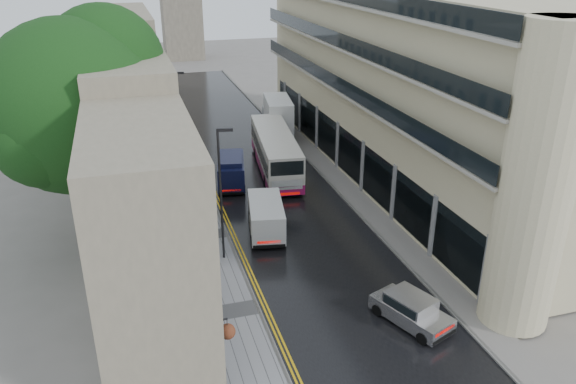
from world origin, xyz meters
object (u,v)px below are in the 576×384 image
silver_hatchback (424,330)px  lamp_post_near (221,196)px  white_van (253,230)px  navy_van (219,178)px  tree_near (77,136)px  tree_far (90,95)px  cream_bus (266,168)px  white_lorry (269,123)px  pedestrian (191,181)px  lamp_post_far (178,116)px

silver_hatchback → lamp_post_near: 12.82m
white_van → navy_van: size_ratio=0.98×
tree_near → silver_hatchback: (14.49, -13.90, -6.18)m
tree_far → cream_bus: tree_far is taller
cream_bus → silver_hatchback: (2.25, -19.68, -0.83)m
white_lorry → white_van: 19.61m
cream_bus → white_van: cream_bus is taller
white_lorry → pedestrian: size_ratio=4.55×
tree_far → white_lorry: 15.67m
silver_hatchback → white_van: (-5.29, 11.04, 0.33)m
lamp_post_near → silver_hatchback: bearing=-43.5°
silver_hatchback → pedestrian: bearing=89.2°
white_van → lamp_post_far: bearing=107.9°
white_lorry → lamp_post_near: bearing=-103.2°
tree_near → white_van: tree_near is taller
cream_bus → lamp_post_far: size_ratio=1.60×
navy_van → lamp_post_far: 9.17m
silver_hatchback → lamp_post_far: (-7.60, 28.12, 2.96)m
white_van → tree_far: bearing=129.5°
lamp_post_near → tree_far: bearing=123.2°
tree_far → pedestrian: tree_far is taller
tree_near → lamp_post_far: bearing=64.2°
tree_near → lamp_post_far: tree_near is taller
tree_near → pedestrian: bearing=43.5°
lamp_post_near → pedestrian: bearing=103.5°
tree_far → lamp_post_near: (6.95, -16.82, -2.25)m
tree_far → navy_van: bearing=-41.6°
white_lorry → navy_van: 12.12m
tree_near → white_van: 11.27m
tree_far → white_van: bearing=-60.7°
navy_van → pedestrian: (-1.92, 0.84, -0.32)m
lamp_post_far → tree_far: bearing=-155.0°
tree_far → navy_van: size_ratio=2.58×
cream_bus → silver_hatchback: size_ratio=2.91×
pedestrian → lamp_post_far: bearing=-69.1°
white_lorry → pedestrian: 12.62m
cream_bus → white_lorry: white_lorry is taller
white_lorry → lamp_post_near: size_ratio=0.96×
tree_far → white_lorry: (14.81, 2.81, -4.28)m
cream_bus → navy_van: size_ratio=2.39×
tree_near → lamp_post_far: size_ratio=1.93×
tree_near → cream_bus: tree_near is taller
white_lorry → cream_bus: bearing=-97.4°
white_lorry → lamp_post_far: lamp_post_far is taller
cream_bus → navy_van: (-3.56, -0.20, -0.34)m
pedestrian → white_van: bearing=126.5°
silver_hatchback → pedestrian: 21.73m
white_lorry → lamp_post_near: (-7.86, -19.63, 2.02)m
tree_near → white_lorry: tree_near is taller
silver_hatchback → lamp_post_near: bearing=104.1°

